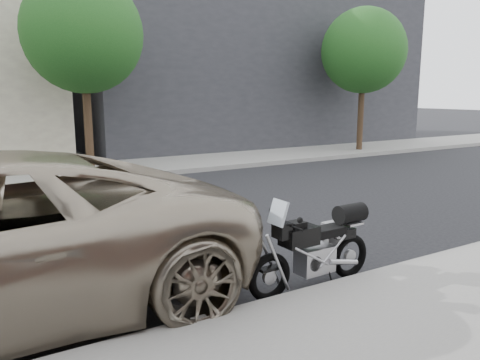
% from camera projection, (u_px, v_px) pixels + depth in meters
% --- Properties ---
extents(ground, '(120.00, 120.00, 0.00)m').
position_uv_depth(ground, '(254.00, 211.00, 9.99)').
color(ground, black).
rests_on(ground, ground).
extents(far_sidewalk, '(44.00, 3.00, 0.15)m').
position_uv_depth(far_sidewalk, '(149.00, 166.00, 15.48)').
color(far_sidewalk, gray).
rests_on(far_sidewalk, ground).
extents(far_building_dark, '(16.00, 11.00, 7.00)m').
position_uv_depth(far_building_dark, '(229.00, 73.00, 24.27)').
color(far_building_dark, '#2B2C31').
rests_on(far_building_dark, ground).
extents(street_tree_left, '(3.40, 3.40, 5.70)m').
position_uv_depth(street_tree_left, '(364.00, 51.00, 18.81)').
color(street_tree_left, '#3D2B1B').
rests_on(street_tree_left, far_sidewalk).
extents(street_tree_mid, '(3.40, 3.40, 5.70)m').
position_uv_depth(street_tree_mid, '(83.00, 34.00, 13.31)').
color(street_tree_mid, '#3D2B1B').
rests_on(street_tree_mid, far_sidewalk).
extents(motorcycle, '(1.96, 0.68, 1.24)m').
position_uv_depth(motorcycle, '(319.00, 246.00, 6.03)').
color(motorcycle, black).
rests_on(motorcycle, ground).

